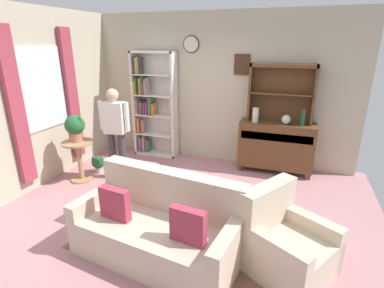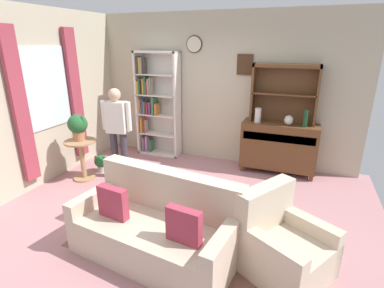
{
  "view_description": "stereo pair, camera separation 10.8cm",
  "coord_description": "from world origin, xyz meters",
  "px_view_note": "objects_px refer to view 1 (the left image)",
  "views": [
    {
      "loc": [
        1.36,
        -3.38,
        2.27
      ],
      "look_at": [
        0.1,
        0.2,
        0.95
      ],
      "focal_mm": 27.7,
      "sensor_mm": 36.0,
      "label": 1
    },
    {
      "loc": [
        1.47,
        -3.35,
        2.27
      ],
      "look_at": [
        0.1,
        0.2,
        0.95
      ],
      "focal_mm": 27.7,
      "sensor_mm": 36.0,
      "label": 2
    }
  ],
  "objects_px": {
    "sideboard": "(276,145)",
    "couch_floral": "(159,229)",
    "bookshelf": "(152,105)",
    "potted_plant_small": "(98,163)",
    "vase_tall": "(255,115)",
    "person_reading": "(115,128)",
    "bottle_wine": "(303,118)",
    "sideboard_hutch": "(282,85)",
    "potted_plant_large": "(75,126)",
    "armchair_floral": "(285,245)",
    "plant_stand": "(79,157)",
    "vase_round": "(286,120)",
    "book_stack": "(197,184)",
    "coffee_table": "(192,189)"
  },
  "relations": [
    {
      "from": "armchair_floral",
      "to": "couch_floral",
      "type": "bearing_deg",
      "value": -171.2
    },
    {
      "from": "vase_round",
      "to": "armchair_floral",
      "type": "height_order",
      "value": "vase_round"
    },
    {
      "from": "coffee_table",
      "to": "book_stack",
      "type": "xyz_separation_m",
      "value": [
        0.09,
        -0.04,
        0.1
      ]
    },
    {
      "from": "sideboard_hutch",
      "to": "couch_floral",
      "type": "distance_m",
      "value": 3.27
    },
    {
      "from": "armchair_floral",
      "to": "plant_stand",
      "type": "xyz_separation_m",
      "value": [
        -3.4,
        1.04,
        0.14
      ]
    },
    {
      "from": "armchair_floral",
      "to": "potted_plant_small",
      "type": "xyz_separation_m",
      "value": [
        -3.31,
        1.4,
        -0.1
      ]
    },
    {
      "from": "potted_plant_large",
      "to": "book_stack",
      "type": "xyz_separation_m",
      "value": [
        2.25,
        -0.39,
        -0.5
      ]
    },
    {
      "from": "vase_round",
      "to": "potted_plant_small",
      "type": "xyz_separation_m",
      "value": [
        -3.13,
        -1.07,
        -0.82
      ]
    },
    {
      "from": "sideboard",
      "to": "couch_floral",
      "type": "distance_m",
      "value": 2.93
    },
    {
      "from": "coffee_table",
      "to": "vase_tall",
      "type": "bearing_deg",
      "value": 71.62
    },
    {
      "from": "sideboard_hutch",
      "to": "person_reading",
      "type": "xyz_separation_m",
      "value": [
        -2.54,
        -1.3,
        -0.65
      ]
    },
    {
      "from": "bookshelf",
      "to": "potted_plant_small",
      "type": "xyz_separation_m",
      "value": [
        -0.5,
        -1.23,
        -0.86
      ]
    },
    {
      "from": "plant_stand",
      "to": "couch_floral",
      "type": "bearing_deg",
      "value": -31.04
    },
    {
      "from": "vase_round",
      "to": "couch_floral",
      "type": "distance_m",
      "value": 2.99
    },
    {
      "from": "potted_plant_small",
      "to": "coffee_table",
      "type": "xyz_separation_m",
      "value": [
        2.04,
        -0.68,
        0.17
      ]
    },
    {
      "from": "sideboard_hutch",
      "to": "couch_floral",
      "type": "xyz_separation_m",
      "value": [
        -1.02,
        -2.85,
        -1.25
      ]
    },
    {
      "from": "sideboard_hutch",
      "to": "bottle_wine",
      "type": "xyz_separation_m",
      "value": [
        0.39,
        -0.2,
        -0.5
      ]
    },
    {
      "from": "couch_floral",
      "to": "book_stack",
      "type": "bearing_deg",
      "value": 80.81
    },
    {
      "from": "potted_plant_large",
      "to": "person_reading",
      "type": "distance_m",
      "value": 0.64
    },
    {
      "from": "vase_round",
      "to": "person_reading",
      "type": "xyz_separation_m",
      "value": [
        -2.67,
        -1.13,
        -0.1
      ]
    },
    {
      "from": "sideboard",
      "to": "vase_tall",
      "type": "distance_m",
      "value": 0.67
    },
    {
      "from": "vase_tall",
      "to": "person_reading",
      "type": "bearing_deg",
      "value": -152.6
    },
    {
      "from": "sideboard",
      "to": "potted_plant_large",
      "type": "distance_m",
      "value": 3.48
    },
    {
      "from": "sideboard",
      "to": "vase_tall",
      "type": "height_order",
      "value": "vase_tall"
    },
    {
      "from": "potted_plant_large",
      "to": "potted_plant_small",
      "type": "relative_size",
      "value": 1.38
    },
    {
      "from": "couch_floral",
      "to": "potted_plant_small",
      "type": "xyz_separation_m",
      "value": [
        -1.99,
        1.6,
        -0.13
      ]
    },
    {
      "from": "sideboard_hutch",
      "to": "armchair_floral",
      "type": "xyz_separation_m",
      "value": [
        0.31,
        -2.65,
        -1.27
      ]
    },
    {
      "from": "sideboard_hutch",
      "to": "book_stack",
      "type": "distance_m",
      "value": 2.42
    },
    {
      "from": "sideboard_hutch",
      "to": "book_stack",
      "type": "bearing_deg",
      "value": -113.97
    },
    {
      "from": "vase_round",
      "to": "potted_plant_large",
      "type": "bearing_deg",
      "value": -156.62
    },
    {
      "from": "plant_stand",
      "to": "person_reading",
      "type": "bearing_deg",
      "value": 28.2
    },
    {
      "from": "potted_plant_large",
      "to": "person_reading",
      "type": "xyz_separation_m",
      "value": [
        0.58,
        0.28,
        -0.05
      ]
    },
    {
      "from": "bookshelf",
      "to": "coffee_table",
      "type": "relative_size",
      "value": 2.62
    },
    {
      "from": "sideboard",
      "to": "coffee_table",
      "type": "relative_size",
      "value": 1.63
    },
    {
      "from": "bookshelf",
      "to": "person_reading",
      "type": "height_order",
      "value": "bookshelf"
    },
    {
      "from": "person_reading",
      "to": "bottle_wine",
      "type": "bearing_deg",
      "value": 20.68
    },
    {
      "from": "bookshelf",
      "to": "potted_plant_large",
      "type": "height_order",
      "value": "bookshelf"
    },
    {
      "from": "bottle_wine",
      "to": "vase_round",
      "type": "bearing_deg",
      "value": 175.05
    },
    {
      "from": "plant_stand",
      "to": "potted_plant_small",
      "type": "distance_m",
      "value": 0.44
    },
    {
      "from": "couch_floral",
      "to": "plant_stand",
      "type": "height_order",
      "value": "couch_floral"
    },
    {
      "from": "sideboard",
      "to": "vase_round",
      "type": "distance_m",
      "value": 0.52
    },
    {
      "from": "sideboard",
      "to": "bottle_wine",
      "type": "height_order",
      "value": "bottle_wine"
    },
    {
      "from": "person_reading",
      "to": "coffee_table",
      "type": "relative_size",
      "value": 1.95
    },
    {
      "from": "sideboard_hutch",
      "to": "coffee_table",
      "type": "height_order",
      "value": "sideboard_hutch"
    },
    {
      "from": "vase_round",
      "to": "person_reading",
      "type": "relative_size",
      "value": 0.11
    },
    {
      "from": "couch_floral",
      "to": "potted_plant_small",
      "type": "distance_m",
      "value": 2.55
    },
    {
      "from": "bottle_wine",
      "to": "couch_floral",
      "type": "height_order",
      "value": "bottle_wine"
    },
    {
      "from": "book_stack",
      "to": "potted_plant_small",
      "type": "bearing_deg",
      "value": 161.37
    },
    {
      "from": "sideboard",
      "to": "armchair_floral",
      "type": "bearing_deg",
      "value": -83.09
    },
    {
      "from": "potted_plant_small",
      "to": "person_reading",
      "type": "height_order",
      "value": "person_reading"
    }
  ]
}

